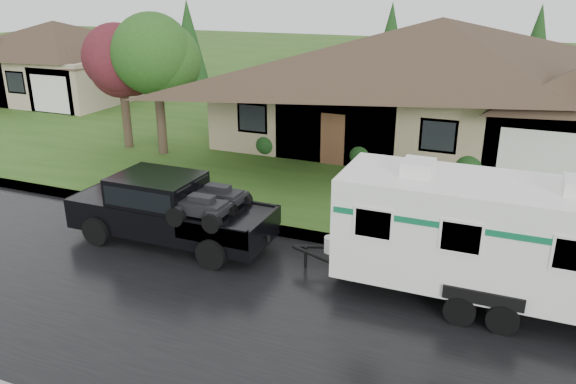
# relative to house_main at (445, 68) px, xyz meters

# --- Properties ---
(ground) EXTENTS (140.00, 140.00, 0.00)m
(ground) POSITION_rel_house_main_xyz_m (-2.29, -13.84, -3.59)
(ground) COLOR #2D5119
(ground) RESTS_ON ground
(road) EXTENTS (140.00, 8.00, 0.01)m
(road) POSITION_rel_house_main_xyz_m (-2.29, -15.84, -3.59)
(road) COLOR black
(road) RESTS_ON ground
(curb) EXTENTS (140.00, 0.50, 0.15)m
(curb) POSITION_rel_house_main_xyz_m (-2.29, -11.59, -3.52)
(curb) COLOR gray
(curb) RESTS_ON ground
(lawn) EXTENTS (140.00, 26.00, 0.15)m
(lawn) POSITION_rel_house_main_xyz_m (-2.29, 1.16, -3.52)
(lawn) COLOR #2D5119
(lawn) RESTS_ON ground
(house_main) EXTENTS (19.44, 10.80, 6.90)m
(house_main) POSITION_rel_house_main_xyz_m (0.00, 0.00, 0.00)
(house_main) COLOR #998967
(house_main) RESTS_ON lawn
(house_far) EXTENTS (10.80, 8.64, 5.80)m
(house_far) POSITION_rel_house_main_xyz_m (-24.07, 2.02, -0.62)
(house_far) COLOR tan
(house_far) RESTS_ON lawn
(tree_left_green) EXTENTS (3.44, 3.44, 5.69)m
(tree_left_green) POSITION_rel_house_main_xyz_m (-10.85, -6.13, 0.50)
(tree_left_green) COLOR #382B1E
(tree_left_green) RESTS_ON lawn
(tree_red) EXTENTS (3.21, 3.21, 5.31)m
(tree_red) POSITION_rel_house_main_xyz_m (-12.88, -5.87, 0.24)
(tree_red) COLOR #382B1E
(tree_red) RESTS_ON lawn
(shrub_row) EXTENTS (13.60, 1.00, 1.00)m
(shrub_row) POSITION_rel_house_main_xyz_m (-0.29, -4.54, -2.94)
(shrub_row) COLOR #143814
(shrub_row) RESTS_ON lawn
(pickup_truck) EXTENTS (5.97, 2.27, 1.99)m
(pickup_truck) POSITION_rel_house_main_xyz_m (-5.72, -13.35, -2.52)
(pickup_truck) COLOR black
(pickup_truck) RESTS_ON ground
(travel_trailer) EXTENTS (7.37, 2.59, 3.31)m
(travel_trailer) POSITION_rel_house_main_xyz_m (3.09, -13.35, -1.84)
(travel_trailer) COLOR white
(travel_trailer) RESTS_ON ground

